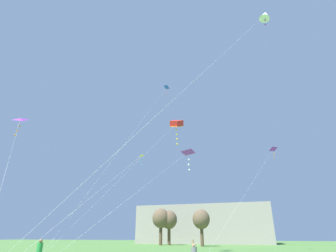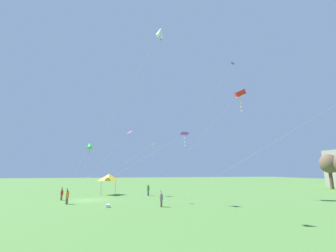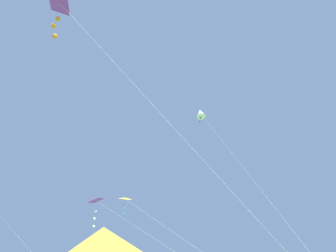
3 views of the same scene
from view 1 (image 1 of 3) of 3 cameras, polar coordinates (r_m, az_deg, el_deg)
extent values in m
cube|color=gray|center=(77.42, 8.02, -20.47)|extent=(34.62, 15.16, 9.51)
cylinder|color=brown|center=(63.41, 0.23, -22.84)|extent=(0.68, 0.68, 3.71)
ellipsoid|color=brown|center=(63.49, 0.22, -19.70)|extent=(3.65, 3.65, 4.05)
cylinder|color=brown|center=(62.90, -1.61, -22.74)|extent=(0.71, 0.71, 3.91)
ellipsoid|color=brown|center=(63.00, -1.57, -19.42)|extent=(3.83, 3.83, 4.26)
cylinder|color=brown|center=(56.25, 7.41, -22.79)|extent=(0.64, 0.64, 3.51)
ellipsoid|color=brown|center=(56.33, 7.23, -19.45)|extent=(3.45, 3.45, 3.83)
cylinder|color=#288E3D|center=(23.96, -26.14, -22.65)|extent=(0.41, 0.41, 0.68)
sphere|color=#896042|center=(23.95, -25.94, -21.57)|extent=(0.26, 0.26, 0.26)
cylinder|color=slate|center=(18.33, 5.69, -25.68)|extent=(0.36, 0.36, 0.60)
sphere|color=tan|center=(18.31, 5.64, -24.42)|extent=(0.23, 0.23, 0.23)
cylinder|color=tan|center=(18.29, 5.53, -24.14)|extent=(0.20, 0.20, 0.52)
cylinder|color=silver|center=(28.97, -9.90, -4.47)|extent=(5.71, 13.71, 21.82)
pyramid|color=blue|center=(38.35, -0.25, 8.46)|extent=(0.89, 0.66, 0.65)
sphere|color=pink|center=(38.15, -0.29, 7.82)|extent=(0.11, 0.11, 0.11)
sphere|color=pink|center=(37.88, -0.36, 7.53)|extent=(0.11, 0.11, 0.11)
sphere|color=pink|center=(37.78, -0.41, 7.10)|extent=(0.11, 0.11, 0.11)
sphere|color=pink|center=(37.69, -0.34, 6.65)|extent=(0.11, 0.11, 0.11)
cylinder|color=silver|center=(13.75, 1.74, 6.24)|extent=(11.40, 9.76, 17.33)
cone|color=white|center=(22.63, 20.35, 21.66)|extent=(1.04, 1.05, 1.08)
sphere|color=purple|center=(22.29, 20.39, 20.80)|extent=(0.12, 0.12, 0.12)
sphere|color=purple|center=(22.14, 20.45, 20.01)|extent=(0.12, 0.12, 0.12)
cylinder|color=silver|center=(14.70, -16.86, -14.96)|extent=(1.16, 10.65, 7.51)
pyramid|color=yellow|center=(19.79, -5.78, -6.36)|extent=(0.57, 0.61, 0.21)
sphere|color=#2DBCD1|center=(19.78, -5.92, -7.32)|extent=(0.07, 0.07, 0.07)
sphere|color=#2DBCD1|center=(19.66, -6.06, -7.83)|extent=(0.07, 0.07, 0.07)
sphere|color=#2DBCD1|center=(19.64, -5.71, -8.43)|extent=(0.07, 0.07, 0.07)
cylinder|color=silver|center=(30.40, 17.66, -12.00)|extent=(7.71, 23.11, 14.24)
pyramid|color=purple|center=(43.50, 21.89, -4.64)|extent=(1.15, 0.76, 0.79)
sphere|color=orange|center=(43.27, 22.11, -5.43)|extent=(0.15, 0.15, 0.15)
sphere|color=orange|center=(43.12, 22.10, -5.95)|extent=(0.15, 0.15, 0.15)
sphere|color=orange|center=(43.08, 22.11, -6.51)|extent=(0.15, 0.15, 0.15)
cylinder|color=silver|center=(16.87, -31.80, -8.18)|extent=(8.85, 7.88, 10.55)
pyramid|color=purple|center=(24.02, -29.49, 1.35)|extent=(1.04, 1.03, 0.71)
sphere|color=orange|center=(23.82, -29.61, -0.03)|extent=(0.14, 0.14, 0.14)
sphere|color=orange|center=(23.78, -30.04, -0.90)|extent=(0.14, 0.14, 0.14)
sphere|color=orange|center=(23.59, -30.31, -1.68)|extent=(0.14, 0.14, 0.14)
cylinder|color=silver|center=(15.61, -6.88, -14.19)|extent=(3.04, 13.84, 8.56)
pyramid|color=purple|center=(22.56, 4.34, -5.58)|extent=(1.32, 1.31, 0.44)
sphere|color=white|center=(22.31, 4.57, -7.27)|extent=(0.16, 0.16, 0.16)
sphere|color=white|center=(22.22, 4.54, -8.38)|extent=(0.16, 0.16, 0.16)
sphere|color=white|center=(22.12, 4.67, -9.49)|extent=(0.16, 0.16, 0.16)
cylinder|color=silver|center=(28.17, -9.13, -10.14)|extent=(7.40, 13.62, 16.01)
cube|color=red|center=(35.45, 1.90, 0.56)|extent=(1.77, 1.94, 1.60)
cube|color=yellow|center=(35.29, 1.91, -0.07)|extent=(1.59, 1.52, 0.88)
sphere|color=yellow|center=(35.07, 1.79, -0.85)|extent=(0.23, 0.23, 0.23)
sphere|color=yellow|center=(34.87, 1.95, -1.88)|extent=(0.23, 0.23, 0.23)
sphere|color=yellow|center=(34.60, 1.97, -2.86)|extent=(0.23, 0.23, 0.23)
sphere|color=yellow|center=(34.45, 2.03, -3.93)|extent=(0.23, 0.23, 0.23)
camera|label=2|loc=(25.56, 76.17, -1.07)|focal=24.00mm
camera|label=3|loc=(24.81, -54.27, -13.11)|focal=40.00mm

